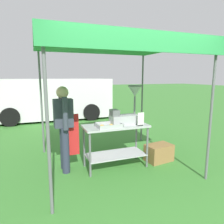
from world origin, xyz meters
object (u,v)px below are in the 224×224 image
object	(u,v)px
supply_crate	(159,153)
van_white	(51,98)
vendor	(64,125)
donut_fryer	(127,110)
menu_sign	(141,120)
donut_cart	(116,137)
donut_tray	(109,126)
stall_canopy	(114,48)

from	to	relation	value
supply_crate	van_white	world-z (taller)	van_white
vendor	supply_crate	world-z (taller)	vendor
donut_fryer	menu_sign	distance (m)	0.34
donut_fryer	van_white	distance (m)	5.51
donut_cart	donut_tray	bearing A→B (deg)	-153.04
donut_fryer	supply_crate	bearing A→B (deg)	-6.86
stall_canopy	vendor	size ratio (longest dim) A/B	1.75
donut_cart	donut_fryer	bearing A→B (deg)	5.97
vendor	supply_crate	bearing A→B (deg)	-7.35
supply_crate	stall_canopy	bearing A→B (deg)	170.76
menu_sign	vendor	bearing A→B (deg)	164.22
stall_canopy	van_white	bearing A→B (deg)	98.76
stall_canopy	menu_sign	xyz separation A→B (m)	(0.44, -0.30, -1.34)
vendor	supply_crate	xyz separation A→B (m)	(1.93, -0.25, -0.72)
stall_canopy	vendor	bearing A→B (deg)	174.59
vendor	stall_canopy	bearing A→B (deg)	-5.41
stall_canopy	vendor	xyz separation A→B (m)	(-0.96, 0.09, -1.40)
menu_sign	donut_fryer	bearing A→B (deg)	128.54
donut_fryer	supply_crate	distance (m)	1.20
donut_fryer	vendor	xyz separation A→B (m)	(-1.21, 0.16, -0.23)
vendor	van_white	world-z (taller)	van_white
donut_tray	vendor	world-z (taller)	vendor
supply_crate	vendor	bearing A→B (deg)	172.65
donut_cart	donut_fryer	distance (m)	0.57
menu_sign	supply_crate	xyz separation A→B (m)	(0.54, 0.14, -0.78)
stall_canopy	donut_fryer	size ratio (longest dim) A/B	3.69
donut_cart	supply_crate	bearing A→B (deg)	-3.56
donut_fryer	supply_crate	world-z (taller)	donut_fryer
donut_fryer	menu_sign	world-z (taller)	donut_fryer
donut_fryer	supply_crate	size ratio (longest dim) A/B	1.28
menu_sign	van_white	world-z (taller)	van_white
van_white	stall_canopy	bearing A→B (deg)	-81.24
stall_canopy	donut_cart	bearing A→B (deg)	-90.00
donut_cart	donut_tray	xyz separation A→B (m)	(-0.17, -0.09, 0.25)
donut_tray	van_white	size ratio (longest dim) A/B	0.09
donut_cart	vendor	bearing A→B (deg)	168.86
donut_tray	donut_fryer	xyz separation A→B (m)	(0.42, 0.11, 0.26)
donut_fryer	menu_sign	size ratio (longest dim) A/B	3.00
stall_canopy	donut_tray	xyz separation A→B (m)	(-0.17, -0.18, -1.43)
stall_canopy	van_white	size ratio (longest dim) A/B	0.57
stall_canopy	donut_tray	bearing A→B (deg)	-132.60
vendor	supply_crate	size ratio (longest dim) A/B	2.70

